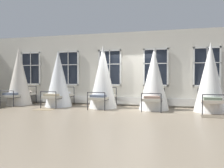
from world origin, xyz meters
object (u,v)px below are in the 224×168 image
at_px(cot_third, 103,77).
at_px(cot_fifth, 210,78).
at_px(cot_first, 19,77).
at_px(cot_fourth, 154,80).
at_px(cot_second, 58,79).

bearing_deg(cot_third, cot_fifth, -89.67).
distance_m(cot_first, cot_third, 4.50).
bearing_deg(cot_first, cot_fourth, -89.57).
bearing_deg(cot_first, cot_second, -91.55).
bearing_deg(cot_second, cot_fifth, -88.95).
distance_m(cot_first, cot_second, 2.27).
bearing_deg(cot_fifth, cot_third, 88.78).
bearing_deg(cot_first, cot_fifth, -89.72).
bearing_deg(cot_fourth, cot_fifth, -90.47).
bearing_deg(cot_fourth, cot_third, 91.15).
bearing_deg(cot_fifth, cot_fourth, 87.96).
relative_size(cot_second, cot_third, 0.93).
relative_size(cot_first, cot_second, 1.08).
distance_m(cot_third, cot_fourth, 2.29).
bearing_deg(cot_third, cot_second, 91.07).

